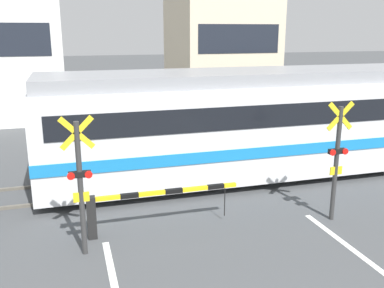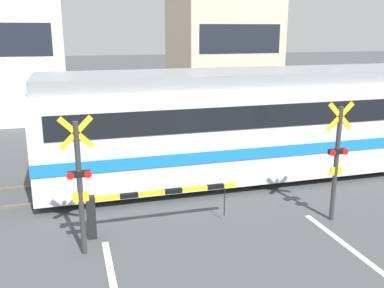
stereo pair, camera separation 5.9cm
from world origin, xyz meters
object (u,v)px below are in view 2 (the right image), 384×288
crossing_signal_right (337,157)px  crossing_signal_left (79,180)px  pedestrian (175,117)px  crossing_barrier_near (132,204)px  commuter_train (340,115)px  crossing_barrier_far (207,135)px

crossing_signal_right → crossing_signal_left: bearing=180.0°
crossing_signal_left → pedestrian: size_ratio=1.82×
crossing_signal_right → crossing_barrier_near: bearing=172.2°
crossing_barrier_near → pedestrian: 8.92m
commuter_train → crossing_signal_right: (-2.59, -3.64, -0.18)m
crossing_signal_right → pedestrian: size_ratio=1.82×
crossing_barrier_far → crossing_signal_left: (-4.80, -6.42, 0.90)m
crossing_barrier_near → crossing_signal_right: bearing=-7.8°
commuter_train → crossing_barrier_far: size_ratio=5.48×
crossing_barrier_near → pedestrian: pedestrian is taller
pedestrian → crossing_barrier_far: bearing=-77.0°
crossing_barrier_near → crossing_barrier_far: bearing=57.4°
crossing_barrier_far → crossing_signal_left: 8.07m
crossing_barrier_near → crossing_signal_right: (4.80, -0.66, 0.90)m
crossing_signal_right → commuter_train: bearing=54.6°
commuter_train → crossing_signal_left: (-8.50, -3.64, -0.18)m
crossing_signal_left → crossing_signal_right: size_ratio=1.00×
commuter_train → pedestrian: 6.93m
commuter_train → crossing_barrier_near: bearing=-158.0°
crossing_barrier_near → crossing_signal_right: size_ratio=1.20×
crossing_signal_left → pedestrian: 9.97m
commuter_train → crossing_signal_right: size_ratio=6.59×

